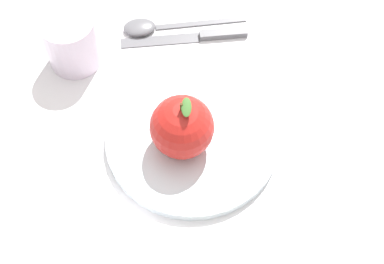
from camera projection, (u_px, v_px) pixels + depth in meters
ground_plane at (197, 131)px, 0.73m from camera, size 2.40×2.40×0.00m
dinner_plate at (192, 137)px, 0.71m from camera, size 0.23×0.23×0.01m
apple at (182, 127)px, 0.67m from camera, size 0.08×0.08×0.09m
side_bowl at (94, 247)px, 0.62m from camera, size 0.12×0.12×0.04m
cup at (71, 40)px, 0.75m from camera, size 0.07×0.07×0.08m
knife at (196, 36)px, 0.80m from camera, size 0.17×0.11×0.01m
spoon at (154, 26)px, 0.81m from camera, size 0.17×0.11×0.01m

